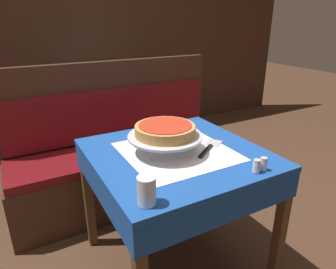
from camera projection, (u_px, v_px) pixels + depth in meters
The scene contains 12 objects.
ground_plane at pixel (175, 260), 1.82m from camera, with size 14.00×14.00×0.00m, color #472D1E.
dining_table_front at pixel (177, 168), 1.59m from camera, with size 0.86×0.86×0.73m.
dining_table_rear at pixel (107, 94), 3.14m from camera, with size 0.71×0.71×0.74m.
booth_bench at pixel (122, 162), 2.35m from camera, with size 1.67×0.50×1.08m.
back_wall_panel at pixel (70, 35), 3.24m from camera, with size 6.00×0.04×2.40m, color #3D2319.
pizza_pan_stand at pixel (165, 137), 1.52m from camera, with size 0.38×0.38×0.09m.
deep_dish_pizza at pixel (165, 130), 1.50m from camera, with size 0.30×0.30×0.06m.
pizza_server at pixel (209, 148), 1.59m from camera, with size 0.24×0.19×0.01m.
water_glass_near at pixel (147, 191), 1.10m from camera, with size 0.07×0.07×0.11m.
salt_shaker at pixel (257, 166), 1.33m from camera, with size 0.03×0.03×0.06m.
pepper_shaker at pixel (263, 164), 1.35m from camera, with size 0.03×0.03×0.06m.
condiment_caddy at pixel (100, 80), 3.06m from camera, with size 0.13×0.13×0.18m.
Camera 1 is at (-0.72, -1.21, 1.38)m, focal length 32.00 mm.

